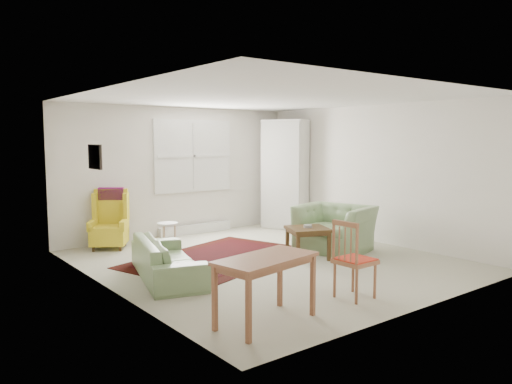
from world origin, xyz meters
TOP-DOWN VIEW (x-y plane):
  - room at (0.02, 0.21)m, footprint 5.04×5.54m
  - rug at (-0.49, 0.62)m, footprint 3.31×2.64m
  - sofa at (-1.67, 0.09)m, footprint 1.20×1.96m
  - armchair at (1.37, -0.11)m, footprint 1.34×1.44m
  - wingback_chair at (-1.61, 2.35)m, footprint 0.85×0.86m
  - coffee_table at (0.61, -0.25)m, footprint 0.80×0.80m
  - stool at (-0.85, 1.66)m, footprint 0.47×0.47m
  - cabinet at (2.10, 2.02)m, footprint 0.78×1.03m
  - desk at (-1.67, -2.03)m, footprint 1.17×0.73m
  - desk_chair at (-0.33, -2.04)m, footprint 0.42×0.42m

SIDE VIEW (x-z plane):
  - rug at x=-0.49m, z-range 0.00..0.03m
  - stool at x=-0.85m, z-range 0.00..0.47m
  - coffee_table at x=0.61m, z-range 0.00..0.50m
  - desk at x=-1.67m, z-range 0.00..0.69m
  - sofa at x=-1.67m, z-range 0.00..0.74m
  - armchair at x=1.37m, z-range 0.00..0.92m
  - desk_chair at x=-0.33m, z-range 0.00..0.94m
  - wingback_chair at x=-1.61m, z-range 0.00..1.04m
  - cabinet at x=2.10m, z-range 0.00..2.28m
  - room at x=0.02m, z-range 0.00..2.51m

